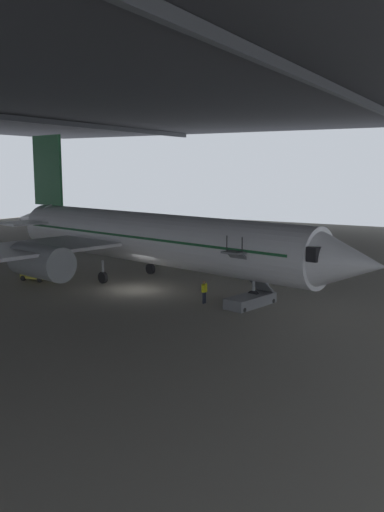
% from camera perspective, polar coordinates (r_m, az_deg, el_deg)
% --- Properties ---
extents(ground_plane, '(110.00, 110.00, 0.00)m').
position_cam_1_polar(ground_plane, '(41.12, -5.57, -3.49)').
color(ground_plane, gray).
extents(airplane_main, '(37.53, 38.28, 11.98)m').
position_cam_1_polar(airplane_main, '(43.14, -4.85, 1.89)').
color(airplane_main, white).
rests_on(airplane_main, ground_plane).
extents(boarding_stairs, '(4.50, 2.30, 4.76)m').
position_cam_1_polar(boarding_stairs, '(36.15, 6.05, -4.06)').
color(boarding_stairs, slate).
rests_on(boarding_stairs, ground_plane).
extents(crew_worker_by_stairs, '(0.55, 0.26, 1.55)m').
position_cam_1_polar(crew_worker_by_stairs, '(36.58, 1.29, -3.63)').
color(crew_worker_by_stairs, '#232838').
rests_on(crew_worker_by_stairs, ground_plane).
extents(baggage_tug, '(1.61, 2.37, 0.90)m').
position_cam_1_polar(baggage_tug, '(45.93, -15.98, -1.80)').
color(baggage_tug, yellow).
rests_on(baggage_tug, ground_plane).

